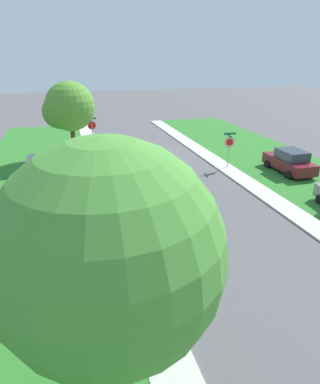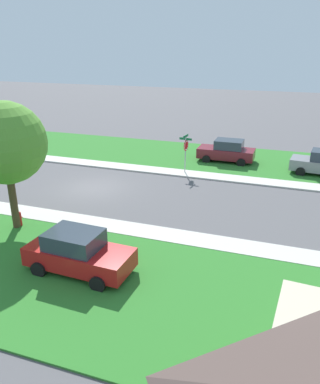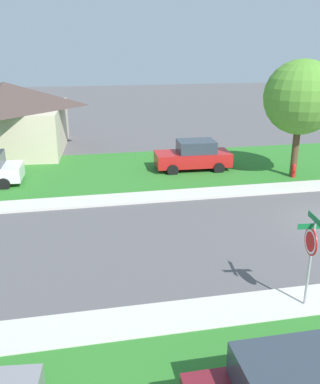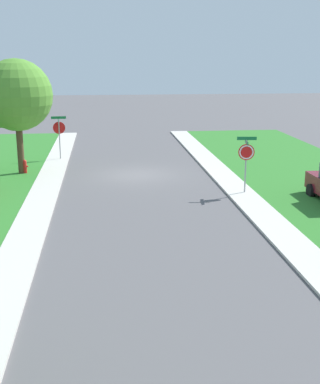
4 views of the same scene
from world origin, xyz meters
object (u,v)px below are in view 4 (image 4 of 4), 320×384
Objects in this scene: stop_sign_near_corner at (59,130)px; fire_hydrant at (25,167)px; tree_across_left at (13,97)px; stop_sign_far_corner at (246,155)px.

stop_sign_near_corner is 4.47m from fire_hydrant.
tree_across_left is (2.07, 3.68, 2.34)m from stop_sign_near_corner.
stop_sign_near_corner is 0.44× the size of tree_across_left.
tree_across_left reaches higher than stop_sign_far_corner.
tree_across_left is 7.59× the size of fire_hydrant.
fire_hydrant is (-0.40, 0.20, -3.79)m from tree_across_left.
fire_hydrant is at bearing 66.81° from stop_sign_near_corner.
tree_across_left reaches higher than fire_hydrant.
stop_sign_far_corner is at bearing 134.94° from stop_sign_near_corner.
stop_sign_near_corner is at bearing -113.19° from fire_hydrant.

